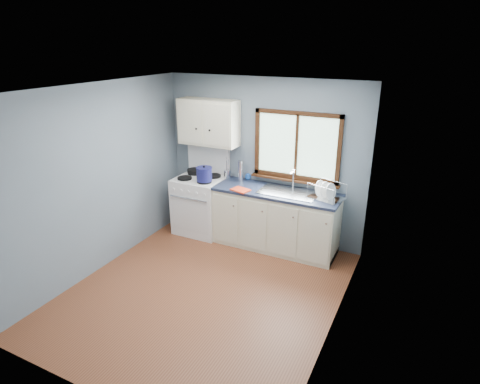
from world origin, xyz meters
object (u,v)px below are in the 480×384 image
at_px(utensil_crock, 227,174).
at_px(thermos, 240,171).
at_px(gas_range, 201,203).
at_px(dish_rack, 326,194).
at_px(skillet, 195,171).
at_px(stockpot, 204,174).
at_px(sink, 288,197).
at_px(base_cabinets, 275,222).

distance_m(utensil_crock, thermos, 0.27).
bearing_deg(gas_range, dish_rack, 1.29).
xyz_separation_m(skillet, stockpot, (0.36, -0.30, 0.08)).
relative_size(stockpot, dish_rack, 0.49).
bearing_deg(sink, utensil_crock, 170.57).
bearing_deg(base_cabinets, sink, -0.13).
height_order(base_cabinets, dish_rack, dish_rack).
bearing_deg(stockpot, skillet, 140.78).
bearing_deg(dish_rack, base_cabinets, -159.34).
bearing_deg(utensil_crock, skillet, -174.17).
relative_size(utensil_crock, thermos, 1.05).
xyz_separation_m(stockpot, thermos, (0.46, 0.32, 0.02)).
bearing_deg(base_cabinets, skillet, 175.31).
bearing_deg(sink, thermos, 170.28).
bearing_deg(thermos, base_cabinets, -12.26).
xyz_separation_m(sink, thermos, (-0.84, 0.14, 0.23)).
xyz_separation_m(gas_range, dish_rack, (2.03, 0.05, 0.49)).
bearing_deg(utensil_crock, stockpot, -120.78).
xyz_separation_m(stockpot, dish_rack, (1.84, 0.20, -0.09)).
relative_size(base_cabinets, utensil_crock, 5.27).
height_order(utensil_crock, dish_rack, utensil_crock).
relative_size(sink, utensil_crock, 2.39).
bearing_deg(base_cabinets, gas_range, -179.18).
bearing_deg(gas_range, thermos, 14.16).
bearing_deg(utensil_crock, gas_range, -153.23).
bearing_deg(stockpot, base_cabinets, 8.87).
relative_size(skillet, stockpot, 1.46).
xyz_separation_m(gas_range, utensil_crock, (0.40, 0.20, 0.50)).
distance_m(base_cabinets, thermos, 0.96).
bearing_deg(skillet, utensil_crock, 29.23).
bearing_deg(base_cabinets, stockpot, -171.13).
bearing_deg(skillet, gas_range, -14.47).
bearing_deg(stockpot, thermos, 34.69).
distance_m(gas_range, stockpot, 0.62).
bearing_deg(utensil_crock, sink, -9.43).
xyz_separation_m(sink, stockpot, (-1.30, -0.17, 0.21)).
height_order(stockpot, thermos, thermos).
relative_size(gas_range, base_cabinets, 0.74).
relative_size(base_cabinets, thermos, 5.52).
height_order(base_cabinets, utensil_crock, utensil_crock).
height_order(thermos, dish_rack, thermos).
bearing_deg(skillet, stockpot, -15.82).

